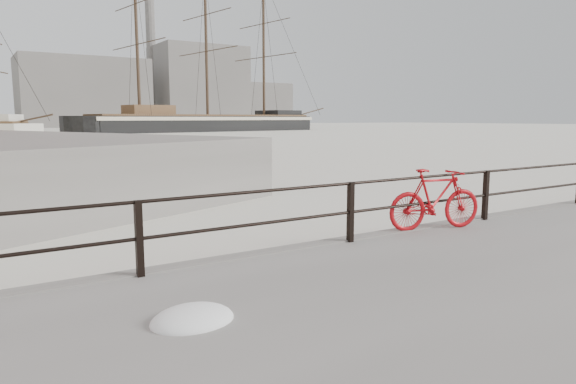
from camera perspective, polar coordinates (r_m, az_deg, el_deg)
ground at (r=11.30m, az=20.26°, el=-4.51°), size 400.00×400.00×0.00m
guardrail at (r=11.07m, az=21.10°, el=-0.34°), size 28.00×0.10×1.00m
bicycle at (r=9.77m, az=16.05°, el=-0.78°), size 1.89×0.73×1.13m
barque_black at (r=95.58m, az=-8.87°, el=6.69°), size 60.24×27.77×32.96m
industrial_west at (r=149.57m, az=-21.75°, el=10.17°), size 32.00×18.00×18.00m
industrial_mid at (r=164.79m, az=-9.89°, el=11.44°), size 26.00×20.00×24.00m
industrial_east at (r=179.14m, az=-3.58°, el=9.67°), size 20.00×16.00×14.00m
smokestack at (r=165.82m, az=-14.95°, el=14.74°), size 2.80×2.80×44.00m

